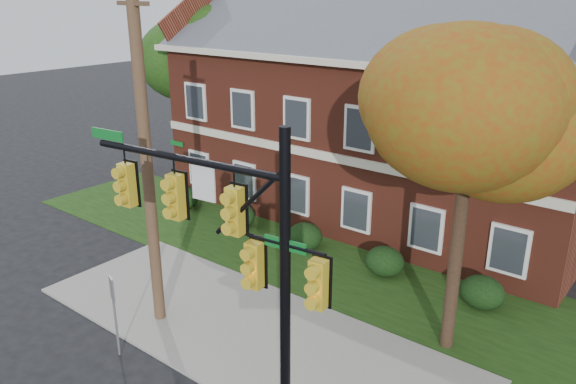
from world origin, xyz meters
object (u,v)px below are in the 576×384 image
Objects in this scene: tree_near_right at (479,117)px; utility_pole at (146,161)px; sign_post at (114,303)px; hedge_right at (385,261)px; hedge_far_right at (482,292)px; tree_far_rear at (484,6)px; hedge_center at (305,236)px; tree_left_rear at (201,51)px; traffic_signal at (234,244)px; hedge_far_left at (184,198)px; apartment_building at (378,103)px; hedge_left at (239,215)px.

tree_near_right is 8.85m from utility_pole.
tree_near_right is 3.56× the size of sign_post.
sign_post is (-3.50, -8.70, 1.11)m from hedge_right.
hedge_far_right is 0.12× the size of tree_far_rear.
hedge_far_right is (7.00, 0.00, 0.00)m from hedge_center.
tree_left_rear is (-16.73, 4.14, 6.16)m from hedge_far_right.
tree_far_rear is (-5.88, 15.93, 2.17)m from tree_near_right.
utility_pole is (-4.74, 1.52, 0.63)m from traffic_signal.
traffic_signal is at bearing -63.12° from hedge_center.
hedge_far_left is at bearing 168.73° from tree_near_right.
hedge_right is at bearing 0.00° from hedge_far_left.
hedge_center is 8.77m from sign_post.
hedge_far_left is at bearing 150.53° from sign_post.
tree_near_right is at bearing -69.73° from tree_far_rear.
apartment_building is 7.73m from hedge_right.
hedge_far_right is at bearing 0.00° from hedge_left.
hedge_right is at bearing 88.86° from traffic_signal.
hedge_far_right is at bearing 0.00° from hedge_center.
tree_near_right is at bearing -14.81° from hedge_left.
tree_far_rear is at bearing 110.27° from tree_near_right.
hedge_far_left is at bearing -122.50° from tree_far_rear.
hedge_far_left and hedge_center have the same top height.
sign_post reaches higher than hedge_left.
hedge_far_right is 18.30m from tree_left_rear.
hedge_far_left is 10.46m from utility_pole.
hedge_far_right is (14.00, 0.00, 0.00)m from hedge_far_left.
hedge_far_left is 14.00m from hedge_far_right.
tree_near_right reaches higher than hedge_left.
traffic_signal is 5.09m from sign_post.
tree_far_rear is 22.99m from sign_post.
tree_far_rear is at bearing 94.54° from utility_pole.
apartment_building is at bearing 123.67° from hedge_right.
apartment_building is at bearing 97.42° from utility_pole.
hedge_left is (-3.50, -5.25, -4.46)m from apartment_building.
tree_left_rear is at bearing 146.41° from hedge_left.
hedge_center is at bearing -95.85° from tree_far_rear.
tree_near_right is at bearing -11.27° from hedge_far_left.
hedge_far_right is (7.00, -5.25, -4.46)m from apartment_building.
hedge_far_left is 0.19× the size of traffic_signal.
utility_pole reaches higher than hedge_center.
apartment_building is 2.19× the size of tree_near_right.
hedge_right is 0.16× the size of tree_near_right.
tree_far_rear is (1.34, 7.84, 3.86)m from apartment_building.
tree_left_rear reaches higher than hedge_left.
hedge_left is 1.00× the size of hedge_center.
hedge_far_right is 0.16× the size of tree_left_rear.
hedge_far_left is 0.58× the size of sign_post.
apartment_building is 14.24m from traffic_signal.
hedge_right is 0.12× the size of tree_far_rear.
hedge_left is at bearing -123.67° from apartment_building.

